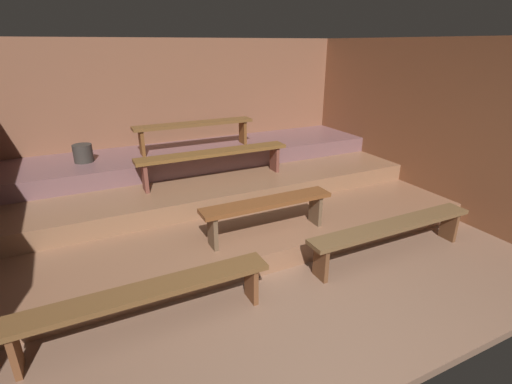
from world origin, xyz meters
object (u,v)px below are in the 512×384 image
(bench_floor_left, at_px, (146,296))
(bench_upper_center, at_px, (195,127))
(bench_floor_right, at_px, (393,229))
(pail_upper, at_px, (83,153))
(bench_lower_center, at_px, (267,207))
(bench_middle_center, at_px, (214,156))

(bench_floor_left, height_order, bench_upper_center, bench_upper_center)
(bench_floor_left, relative_size, bench_floor_right, 1.00)
(bench_floor_left, xyz_separation_m, bench_upper_center, (1.45, 3.05, 0.75))
(bench_floor_left, bearing_deg, pail_upper, 94.48)
(bench_floor_right, bearing_deg, bench_upper_center, 114.16)
(bench_floor_left, xyz_separation_m, bench_floor_right, (2.82, 0.00, 0.00))
(bench_upper_center, height_order, pail_upper, bench_upper_center)
(bench_upper_center, distance_m, pail_upper, 1.71)
(bench_lower_center, distance_m, bench_middle_center, 1.45)
(bench_floor_left, distance_m, pail_upper, 3.12)
(bench_floor_left, xyz_separation_m, bench_lower_center, (1.55, 0.73, 0.24))
(bench_floor_left, xyz_separation_m, pail_upper, (-0.24, 3.07, 0.52))
(bench_middle_center, bearing_deg, pail_upper, 151.11)
(bench_upper_center, xyz_separation_m, pail_upper, (-1.69, 0.02, -0.23))
(pail_upper, bearing_deg, bench_upper_center, -0.66)
(bench_lower_center, xyz_separation_m, pail_upper, (-1.79, 2.34, 0.28))
(bench_lower_center, distance_m, pail_upper, 2.96)
(bench_floor_right, height_order, bench_lower_center, bench_lower_center)
(bench_lower_center, relative_size, bench_middle_center, 0.72)
(bench_middle_center, xyz_separation_m, pail_upper, (-1.68, 0.93, 0.02))
(bench_lower_center, height_order, pail_upper, pail_upper)
(bench_floor_left, distance_m, bench_upper_center, 3.46)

